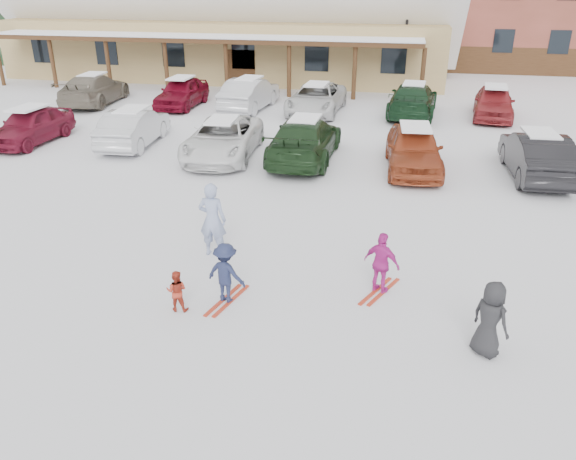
% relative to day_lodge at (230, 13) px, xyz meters
% --- Properties ---
extents(ground, '(160.00, 160.00, 0.00)m').
position_rel_day_lodge_xyz_m(ground, '(9.00, -27.96, -3.94)').
color(ground, white).
rests_on(ground, ground).
extents(day_lodge, '(29.12, 12.50, 10.38)m').
position_rel_day_lodge_xyz_m(day_lodge, '(0.00, 0.00, 0.00)').
color(day_lodge, tan).
rests_on(day_lodge, ground).
extents(lamp_post, '(0.50, 0.25, 6.10)m').
position_rel_day_lodge_xyz_m(lamp_post, '(11.57, -3.08, -0.49)').
color(lamp_post, black).
rests_on(lamp_post, ground).
extents(adult_skier, '(0.69, 0.46, 1.86)m').
position_rel_day_lodge_xyz_m(adult_skier, '(7.38, -26.58, -3.01)').
color(adult_skier, '#8B99BF').
rests_on(adult_skier, ground).
extents(toddler_red, '(0.47, 0.38, 0.89)m').
position_rel_day_lodge_xyz_m(toddler_red, '(7.43, -29.13, -3.50)').
color(toddler_red, '#AE3220').
rests_on(toddler_red, ground).
extents(child_navy, '(0.96, 0.70, 1.33)m').
position_rel_day_lodge_xyz_m(child_navy, '(8.32, -28.60, -3.28)').
color(child_navy, '#1C2342').
rests_on(child_navy, ground).
extents(skis_child_navy, '(0.55, 1.40, 0.03)m').
position_rel_day_lodge_xyz_m(skis_child_navy, '(8.32, -28.60, -3.93)').
color(skis_child_navy, '#B02E19').
rests_on(skis_child_navy, ground).
extents(child_magenta, '(0.89, 0.66, 1.40)m').
position_rel_day_lodge_xyz_m(child_magenta, '(11.46, -27.60, -3.24)').
color(child_magenta, '#BC238B').
rests_on(child_magenta, ground).
extents(skis_child_magenta, '(0.77, 1.35, 0.03)m').
position_rel_day_lodge_xyz_m(skis_child_magenta, '(11.46, -27.60, -3.93)').
color(skis_child_magenta, '#B02E19').
rests_on(skis_child_magenta, ground).
extents(bystander_dark, '(0.84, 0.83, 1.47)m').
position_rel_day_lodge_xyz_m(bystander_dark, '(13.45, -29.40, -3.21)').
color(bystander_dark, black).
rests_on(bystander_dark, ground).
extents(parked_car_0, '(1.87, 4.28, 1.44)m').
position_rel_day_lodge_xyz_m(parked_car_0, '(-3.02, -18.43, -3.23)').
color(parked_car_0, maroon).
rests_on(parked_car_0, ground).
extents(parked_car_1, '(1.86, 4.53, 1.46)m').
position_rel_day_lodge_xyz_m(parked_car_1, '(1.24, -17.97, -3.21)').
color(parked_car_1, silver).
rests_on(parked_car_1, ground).
extents(parked_car_2, '(2.70, 5.26, 1.42)m').
position_rel_day_lodge_xyz_m(parked_car_2, '(5.19, -18.77, -3.23)').
color(parked_car_2, white).
rests_on(parked_car_2, ground).
extents(parked_car_3, '(2.28, 5.41, 1.56)m').
position_rel_day_lodge_xyz_m(parked_car_3, '(8.25, -18.56, -3.16)').
color(parked_car_3, '#1A3319').
rests_on(parked_car_3, ground).
extents(parked_car_4, '(2.13, 4.66, 1.55)m').
position_rel_day_lodge_xyz_m(parked_car_4, '(12.16, -18.95, -3.17)').
color(parked_car_4, '#9B3E1F').
rests_on(parked_car_4, ground).
extents(parked_car_5, '(1.79, 4.70, 1.53)m').
position_rel_day_lodge_xyz_m(parked_car_5, '(16.19, -18.91, -3.18)').
color(parked_car_5, black).
rests_on(parked_car_5, ground).
extents(parked_car_7, '(2.61, 5.48, 1.54)m').
position_rel_day_lodge_xyz_m(parked_car_7, '(-4.28, -11.03, -3.17)').
color(parked_car_7, slate).
rests_on(parked_car_7, ground).
extents(parked_car_8, '(1.81, 4.39, 1.49)m').
position_rel_day_lodge_xyz_m(parked_car_8, '(0.50, -10.80, -3.20)').
color(parked_car_8, maroon).
rests_on(parked_car_8, ground).
extents(parked_car_9, '(2.14, 4.92, 1.57)m').
position_rel_day_lodge_xyz_m(parked_car_9, '(4.08, -10.72, -3.16)').
color(parked_car_9, silver).
rests_on(parked_car_9, ground).
extents(parked_car_10, '(2.63, 5.25, 1.43)m').
position_rel_day_lodge_xyz_m(parked_car_10, '(7.51, -10.90, -3.23)').
color(parked_car_10, silver).
rests_on(parked_car_10, ground).
extents(parked_car_11, '(2.58, 5.47, 1.54)m').
position_rel_day_lodge_xyz_m(parked_car_11, '(12.15, -10.53, -3.17)').
color(parked_car_11, '#14341C').
rests_on(parked_car_11, ground).
extents(parked_car_12, '(2.24, 4.58, 1.50)m').
position_rel_day_lodge_xyz_m(parked_car_12, '(15.91, -10.29, -3.19)').
color(parked_car_12, maroon).
rests_on(parked_car_12, ground).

